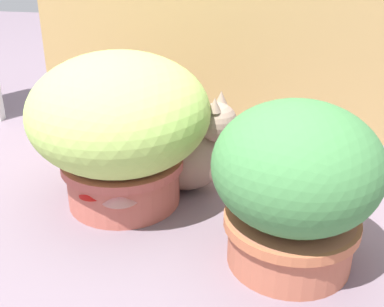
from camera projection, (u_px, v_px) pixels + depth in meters
The scene contains 7 objects.
ground_plane at pixel (153, 208), 1.37m from camera, with size 6.00×6.00×0.00m, color slate.
cardboard_backdrop at pixel (212, 32), 1.71m from camera, with size 1.27×0.03×0.76m, color tan.
grass_planter at pixel (120, 124), 1.31m from camera, with size 0.49×0.49×0.43m.
leafy_planter at pixel (295, 183), 1.08m from camera, with size 0.37×0.37×0.39m.
cat at pixel (186, 151), 1.43m from camera, with size 0.37×0.21×0.32m.
mushroom_ornament_pink at pixel (120, 194), 1.26m from camera, with size 0.10×0.10×0.13m.
mushroom_ornament_red at pixel (93, 195), 1.27m from camera, with size 0.07×0.07×0.12m.
Camera 1 is at (0.32, -1.13, 0.73)m, focal length 45.83 mm.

